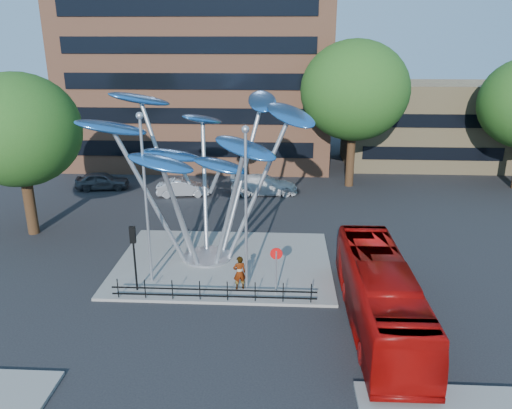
# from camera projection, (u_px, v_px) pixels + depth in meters

# --- Properties ---
(ground) EXTENTS (120.00, 120.00, 0.00)m
(ground) POSITION_uv_depth(u_px,v_px,m) (231.00, 322.00, 22.63)
(ground) COLOR black
(ground) RESTS_ON ground
(traffic_island) EXTENTS (12.00, 9.00, 0.15)m
(traffic_island) POSITION_uv_depth(u_px,v_px,m) (224.00, 263.00, 28.32)
(traffic_island) COLOR slate
(traffic_island) RESTS_ON ground
(brick_tower) EXTENTS (25.00, 15.00, 30.00)m
(brick_tower) POSITION_uv_depth(u_px,v_px,m) (200.00, 6.00, 48.30)
(brick_tower) COLOR #985F42
(brick_tower) RESTS_ON ground
(low_building_near) EXTENTS (15.00, 8.00, 8.00)m
(low_building_near) POSITION_uv_depth(u_px,v_px,m) (423.00, 124.00, 48.87)
(low_building_near) COLOR #9E875D
(low_building_near) RESTS_ON ground
(tree_right) EXTENTS (8.80, 8.80, 12.11)m
(tree_right) POSITION_uv_depth(u_px,v_px,m) (355.00, 91.00, 40.41)
(tree_right) COLOR black
(tree_right) RESTS_ON ground
(tree_left) EXTENTS (7.60, 7.60, 10.32)m
(tree_left) POSITION_uv_depth(u_px,v_px,m) (18.00, 130.00, 30.57)
(tree_left) COLOR black
(tree_left) RESTS_ON ground
(leaf_sculpture) EXTENTS (12.72, 9.54, 9.51)m
(leaf_sculpture) POSITION_uv_depth(u_px,v_px,m) (203.00, 142.00, 26.81)
(leaf_sculpture) COLOR #9EA0A5
(leaf_sculpture) RESTS_ON traffic_island
(street_lamp_left) EXTENTS (0.36, 0.36, 8.80)m
(street_lamp_left) POSITION_uv_depth(u_px,v_px,m) (145.00, 186.00, 24.42)
(street_lamp_left) COLOR #9EA0A5
(street_lamp_left) RESTS_ON traffic_island
(street_lamp_right) EXTENTS (0.36, 0.36, 8.30)m
(street_lamp_right) POSITION_uv_depth(u_px,v_px,m) (246.00, 195.00, 23.78)
(street_lamp_right) COLOR #9EA0A5
(street_lamp_right) RESTS_ON traffic_island
(traffic_light_island) EXTENTS (0.28, 0.18, 3.42)m
(traffic_light_island) POSITION_uv_depth(u_px,v_px,m) (133.00, 245.00, 24.39)
(traffic_light_island) COLOR black
(traffic_light_island) RESTS_ON traffic_island
(no_entry_sign_island) EXTENTS (0.60, 0.10, 2.45)m
(no_entry_sign_island) POSITION_uv_depth(u_px,v_px,m) (276.00, 263.00, 24.32)
(no_entry_sign_island) COLOR #9EA0A5
(no_entry_sign_island) RESTS_ON traffic_island
(pedestrian_railing_front) EXTENTS (10.00, 0.06, 1.00)m
(pedestrian_railing_front) POSITION_uv_depth(u_px,v_px,m) (214.00, 292.00, 24.10)
(pedestrian_railing_front) COLOR black
(pedestrian_railing_front) RESTS_ON traffic_island
(red_bus) EXTENTS (2.67, 10.93, 3.04)m
(red_bus) POSITION_uv_depth(u_px,v_px,m) (380.00, 295.00, 21.94)
(red_bus) COLOR #9A0907
(red_bus) RESTS_ON ground
(pedestrian) EXTENTS (0.75, 0.61, 1.79)m
(pedestrian) POSITION_uv_depth(u_px,v_px,m) (239.00, 273.00, 25.02)
(pedestrian) COLOR gray
(pedestrian) RESTS_ON traffic_island
(parked_car_left) EXTENTS (4.54, 2.38, 1.47)m
(parked_car_left) POSITION_uv_depth(u_px,v_px,m) (102.00, 181.00, 41.81)
(parked_car_left) COLOR #3F4147
(parked_car_left) RESTS_ON ground
(parked_car_mid) EXTENTS (4.34, 2.01, 1.38)m
(parked_car_mid) POSITION_uv_depth(u_px,v_px,m) (183.00, 188.00, 40.10)
(parked_car_mid) COLOR #B4B7BC
(parked_car_mid) RESTS_ON ground
(parked_car_right) EXTENTS (5.61, 2.71, 1.57)m
(parked_car_right) POSITION_uv_depth(u_px,v_px,m) (264.00, 185.00, 40.54)
(parked_car_right) COLOR silver
(parked_car_right) RESTS_ON ground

